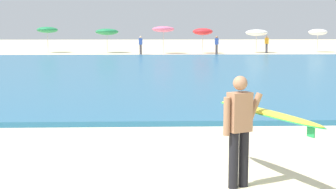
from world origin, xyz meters
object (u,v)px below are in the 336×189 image
object	(u,v)px
beach_umbrella_1	(107,32)
beach_umbrella_3	(203,32)
beach_umbrella_2	(163,29)
beachgoer_near_row_left	(141,45)
surfer_with_board	(252,121)
beach_umbrella_5	(318,32)
beachgoer_near_row_mid	(267,44)
beachgoer_near_row_right	(217,45)
beach_umbrella_4	(257,33)
beach_umbrella_0	(47,30)

from	to	relation	value
beach_umbrella_1	beach_umbrella_3	xyz separation A→B (m)	(8.55, -1.27, 0.04)
beach_umbrella_2	beachgoer_near_row_left	size ratio (longest dim) A/B	1.56
surfer_with_board	beach_umbrella_3	size ratio (longest dim) A/B	1.11
surfer_with_board	beach_umbrella_5	xyz separation A→B (m)	(13.89, 37.95, 0.83)
beach_umbrella_2	beachgoer_near_row_mid	xyz separation A→B (m)	(9.32, 0.54, -1.30)
surfer_with_board	beachgoer_near_row_mid	bearing A→B (deg)	76.45
beach_umbrella_2	beachgoer_near_row_right	size ratio (longest dim) A/B	1.56
beach_umbrella_4	beach_umbrella_5	size ratio (longest dim) A/B	0.98
beach_umbrella_0	beachgoer_near_row_right	size ratio (longest dim) A/B	1.52
surfer_with_board	beach_umbrella_1	xyz separation A→B (m)	(-5.53, 37.62, 0.87)
surfer_with_board	beach_umbrella_3	bearing A→B (deg)	85.24
beachgoer_near_row_right	beachgoer_near_row_left	bearing A→B (deg)	179.54
surfer_with_board	beachgoer_near_row_left	world-z (taller)	surfer_with_board
beach_umbrella_1	surfer_with_board	bearing A→B (deg)	-81.65
beach_umbrella_3	beach_umbrella_5	bearing A→B (deg)	8.38
beach_umbrella_3	beachgoer_near_row_left	distance (m)	5.72
surfer_with_board	beach_umbrella_1	distance (m)	38.04
beach_umbrella_3	surfer_with_board	bearing A→B (deg)	-94.76
beach_umbrella_1	beach_umbrella_2	bearing A→B (deg)	-15.73
beachgoer_near_row_right	beach_umbrella_1	bearing A→B (deg)	164.78
beach_umbrella_0	beachgoer_near_row_right	distance (m)	15.42
surfer_with_board	beach_umbrella_1	bearing A→B (deg)	98.35
surfer_with_board	beach_umbrella_4	xyz separation A→B (m)	(8.04, 37.28, 0.80)
surfer_with_board	beachgoer_near_row_left	xyz separation A→B (m)	(-2.44, 35.06, -0.18)
beach_umbrella_2	beachgoer_near_row_right	distance (m)	4.90
beach_umbrella_4	beachgoer_near_row_right	distance (m)	4.65
beach_umbrella_2	beachgoer_near_row_left	bearing A→B (deg)	-149.98
beach_umbrella_1	beachgoer_near_row_mid	size ratio (longest dim) A/B	1.43
surfer_with_board	beach_umbrella_3	distance (m)	36.49
beach_umbrella_2	beachgoer_near_row_left	xyz separation A→B (m)	(-1.97, -1.14, -1.30)
beach_umbrella_5	beachgoer_near_row_left	bearing A→B (deg)	-169.94
beach_umbrella_1	beach_umbrella_0	bearing A→B (deg)	175.30
beach_umbrella_1	beachgoer_near_row_left	distance (m)	4.15
beachgoer_near_row_mid	beachgoer_near_row_right	size ratio (longest dim) A/B	1.00
beach_umbrella_0	beachgoer_near_row_mid	distance (m)	19.90
beach_umbrella_3	beach_umbrella_5	world-z (taller)	beach_umbrella_3
beach_umbrella_2	beachgoer_near_row_mid	world-z (taller)	beach_umbrella_2
beach_umbrella_0	beach_umbrella_2	world-z (taller)	beach_umbrella_2
surfer_with_board	beach_umbrella_5	distance (m)	40.42
beach_umbrella_1	beachgoer_near_row_left	world-z (taller)	beach_umbrella_1
beach_umbrella_0	beach_umbrella_5	xyz separation A→B (m)	(24.85, -0.12, -0.21)
beach_umbrella_2	beachgoer_near_row_mid	bearing A→B (deg)	3.30
beach_umbrella_1	beach_umbrella_4	world-z (taller)	beach_umbrella_1
surfer_with_board	beach_umbrella_5	world-z (taller)	beach_umbrella_5
beach_umbrella_5	beachgoer_near_row_right	xyz separation A→B (m)	(-9.78, -2.95, -1.01)
beach_umbrella_0	beach_umbrella_2	bearing A→B (deg)	-10.11
beach_umbrella_2	beach_umbrella_0	bearing A→B (deg)	169.89
beachgoer_near_row_mid	beach_umbrella_2	bearing A→B (deg)	-176.70
beach_umbrella_0	beach_umbrella_4	xyz separation A→B (m)	(19.00, -0.79, -0.24)
surfer_with_board	beach_umbrella_0	bearing A→B (deg)	106.07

